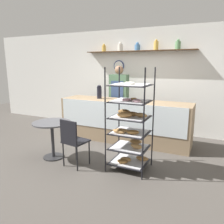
% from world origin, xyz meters
% --- Properties ---
extents(ground_plane, '(14.00, 14.00, 0.00)m').
position_xyz_m(ground_plane, '(0.00, 0.00, 0.00)').
color(ground_plane, '#4C4742').
extents(back_wall, '(10.00, 0.30, 2.70)m').
position_xyz_m(back_wall, '(-0.00, 2.05, 1.36)').
color(back_wall, white).
rests_on(back_wall, ground_plane).
extents(display_counter, '(3.06, 0.70, 0.97)m').
position_xyz_m(display_counter, '(0.00, 1.00, 0.49)').
color(display_counter, '#937A5B').
rests_on(display_counter, ground_plane).
extents(pastry_rack, '(0.66, 0.58, 1.73)m').
position_xyz_m(pastry_rack, '(0.64, -0.30, 0.79)').
color(pastry_rack, black).
rests_on(pastry_rack, ground_plane).
extents(person_worker, '(0.48, 0.23, 1.75)m').
position_xyz_m(person_worker, '(-0.36, 1.54, 0.96)').
color(person_worker, '#282833').
rests_on(person_worker, ground_plane).
extents(cafe_table, '(0.72, 0.72, 0.71)m').
position_xyz_m(cafe_table, '(-0.87, -0.49, 0.54)').
color(cafe_table, '#262628').
rests_on(cafe_table, ground_plane).
extents(cafe_chair, '(0.43, 0.43, 0.86)m').
position_xyz_m(cafe_chair, '(-0.28, -0.66, 0.53)').
color(cafe_chair, black).
rests_on(cafe_chair, ground_plane).
extents(coffee_carafe, '(0.11, 0.11, 0.32)m').
position_xyz_m(coffee_carafe, '(-0.67, 1.04, 1.12)').
color(coffee_carafe, black).
rests_on(coffee_carafe, display_counter).
extents(donut_tray_counter, '(0.43, 0.36, 0.05)m').
position_xyz_m(donut_tray_counter, '(0.28, 0.95, 0.98)').
color(donut_tray_counter, white).
rests_on(donut_tray_counter, display_counter).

